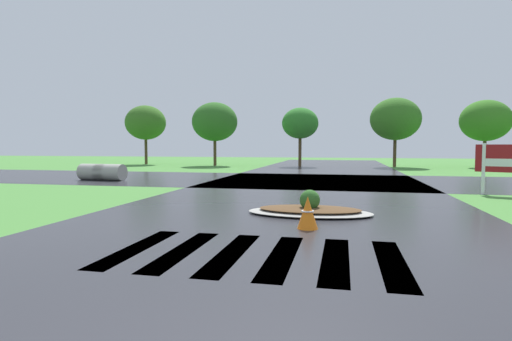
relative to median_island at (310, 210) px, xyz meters
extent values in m
cube|color=#2B2B30|center=(-0.58, 1.77, -0.13)|extent=(10.85, 80.00, 0.01)
cube|color=#2B2B30|center=(-0.58, 10.74, -0.13)|extent=(90.00, 9.77, 0.01)
cube|color=white|center=(-2.83, -4.33, -0.13)|extent=(0.45, 2.90, 0.01)
cube|color=white|center=(-1.93, -4.33, -0.13)|extent=(0.45, 2.90, 0.01)
cube|color=white|center=(-1.03, -4.33, -0.13)|extent=(0.45, 2.90, 0.01)
cube|color=white|center=(-0.13, -4.33, -0.13)|extent=(0.45, 2.90, 0.01)
cube|color=white|center=(0.77, -4.33, -0.13)|extent=(0.45, 2.90, 0.01)
cube|color=white|center=(1.67, -4.33, -0.13)|extent=(0.45, 2.90, 0.01)
cube|color=white|center=(6.19, 6.01, 0.86)|extent=(0.16, 0.16, 1.98)
ellipsoid|color=#9E9B93|center=(0.00, 0.00, -0.07)|extent=(3.41, 1.77, 0.12)
ellipsoid|color=brown|center=(0.00, 0.00, 0.02)|extent=(2.80, 1.45, 0.10)
sphere|color=#2D6023|center=(0.00, 0.00, 0.27)|extent=(0.56, 0.56, 0.56)
cylinder|color=#9E9B93|center=(-12.40, 8.62, 0.31)|extent=(1.70, 1.05, 0.89)
cylinder|color=#9E9B93|center=(-11.40, 8.52, 0.31)|extent=(1.70, 1.05, 0.89)
cone|color=orange|center=(0.11, -1.95, 0.24)|extent=(0.47, 0.47, 0.74)
torus|color=white|center=(0.11, -1.95, 0.27)|extent=(0.29, 0.29, 0.04)
cube|color=orange|center=(0.11, -1.95, -0.12)|extent=(0.36, 0.36, 0.03)
cylinder|color=#4C3823|center=(-18.39, 26.18, 1.24)|extent=(0.28, 0.28, 2.75)
ellipsoid|color=#366720|center=(-18.39, 26.18, 4.02)|extent=(4.00, 4.00, 3.40)
cylinder|color=#4C3823|center=(-10.82, 25.05, 1.17)|extent=(0.28, 0.28, 2.60)
ellipsoid|color=#2D6521|center=(-10.82, 25.05, 3.94)|extent=(4.22, 4.22, 3.59)
cylinder|color=#4C3823|center=(-2.94, 25.55, 1.24)|extent=(0.28, 0.28, 2.74)
ellipsoid|color=#2E7728|center=(-2.94, 25.55, 3.75)|extent=(3.27, 3.27, 2.78)
cylinder|color=#4C3823|center=(5.30, 26.12, 1.20)|extent=(0.28, 0.28, 2.67)
ellipsoid|color=#346C21|center=(5.30, 26.12, 4.05)|extent=(4.32, 4.32, 3.67)
cylinder|color=#4C3823|center=(12.77, 27.10, 1.15)|extent=(0.28, 0.28, 2.56)
ellipsoid|color=#367520|center=(12.77, 27.10, 3.87)|extent=(4.14, 4.14, 3.52)
camera|label=1|loc=(0.88, -11.09, 1.76)|focal=28.43mm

